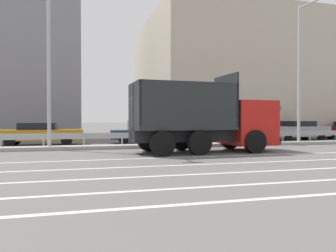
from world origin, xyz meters
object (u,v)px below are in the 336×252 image
(street_lamp_2, at_px, (301,66))
(parked_car_5, at_px, (297,130))
(street_lamp_1, at_px, (48,30))
(parked_car_4, at_px, (215,131))
(parked_car_2, at_px, (40,134))
(dump_truck, at_px, (219,125))
(parked_car_3, at_px, (143,132))
(median_road_sign, at_px, (277,123))

(street_lamp_2, bearing_deg, parked_car_5, 56.31)
(street_lamp_1, distance_m, parked_car_4, 12.07)
(street_lamp_1, height_order, parked_car_2, street_lamp_1)
(dump_truck, height_order, parked_car_3, dump_truck)
(median_road_sign, distance_m, parked_car_4, 4.27)
(street_lamp_1, bearing_deg, parked_car_3, 31.41)
(dump_truck, bearing_deg, street_lamp_1, -112.58)
(parked_car_3, bearing_deg, parked_car_5, 95.13)
(dump_truck, relative_size, median_road_sign, 2.72)
(parked_car_2, height_order, parked_car_5, parked_car_5)
(street_lamp_2, height_order, parked_car_3, street_lamp_2)
(parked_car_4, bearing_deg, dump_truck, 161.43)
(parked_car_2, bearing_deg, street_lamp_2, 78.14)
(parked_car_3, xyz_separation_m, parked_car_4, (5.00, 0.25, 0.04))
(street_lamp_1, relative_size, parked_car_4, 2.27)
(median_road_sign, distance_m, parked_car_5, 5.11)
(street_lamp_1, bearing_deg, parked_car_5, 11.43)
(parked_car_2, relative_size, parked_car_3, 1.13)
(parked_car_4, distance_m, parked_car_5, 6.36)
(parked_car_3, bearing_deg, median_road_sign, 71.58)
(parked_car_3, bearing_deg, dump_truck, 26.23)
(median_road_sign, relative_size, street_lamp_2, 0.30)
(median_road_sign, bearing_deg, street_lamp_1, -179.59)
(median_road_sign, xyz_separation_m, parked_car_5, (3.87, 3.29, -0.57))
(dump_truck, distance_m, parked_car_3, 6.59)
(parked_car_3, bearing_deg, parked_car_2, -87.17)
(street_lamp_2, height_order, parked_car_4, street_lamp_2)
(street_lamp_2, xyz_separation_m, parked_car_4, (-4.11, 3.52, -3.97))
(street_lamp_1, height_order, parked_car_5, street_lamp_1)
(street_lamp_2, distance_m, parked_car_4, 6.71)
(parked_car_2, bearing_deg, parked_car_3, 89.19)
(dump_truck, relative_size, street_lamp_2, 0.81)
(street_lamp_2, bearing_deg, street_lamp_1, 179.98)
(median_road_sign, xyz_separation_m, parked_car_4, (-2.49, 3.43, -0.54))
(street_lamp_1, height_order, street_lamp_2, street_lamp_1)
(street_lamp_1, xyz_separation_m, parked_car_4, (10.35, 3.52, -5.12))
(parked_car_2, relative_size, parked_car_5, 1.01)
(street_lamp_1, xyz_separation_m, parked_car_5, (16.71, 3.38, -5.15))
(median_road_sign, bearing_deg, parked_car_2, 166.13)
(parked_car_2, relative_size, parked_car_4, 1.02)
(parked_car_4, bearing_deg, parked_car_3, 96.35)
(dump_truck, xyz_separation_m, street_lamp_1, (-7.78, 2.84, 4.62))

